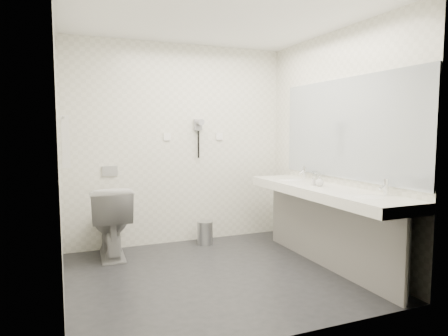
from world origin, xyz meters
name	(u,v)px	position (x,y,z in m)	size (l,w,h in m)	color
floor	(216,275)	(0.00, 0.00, 0.00)	(2.80, 2.80, 0.00)	#232427
ceiling	(215,16)	(0.00, 0.00, 2.50)	(2.80, 2.80, 0.00)	white
wall_back	(179,145)	(0.00, 1.30, 1.25)	(2.80, 2.80, 0.00)	white
wall_front	(286,158)	(0.00, -1.30, 1.25)	(2.80, 2.80, 0.00)	white
wall_left	(59,153)	(-1.40, 0.00, 1.25)	(2.60, 2.60, 0.00)	white
wall_right	(335,147)	(1.40, 0.00, 1.25)	(2.60, 2.60, 0.00)	white
vanity_counter	(324,192)	(1.12, -0.20, 0.80)	(0.55, 2.20, 0.10)	white
vanity_panel	(325,232)	(1.15, -0.20, 0.38)	(0.03, 2.15, 0.75)	gray
vanity_post_near	(406,261)	(1.18, -1.24, 0.38)	(0.06, 0.06, 0.75)	silver
vanity_post_far	(278,212)	(1.18, 0.84, 0.38)	(0.06, 0.06, 0.75)	silver
mirror	(346,129)	(1.39, -0.20, 1.45)	(0.02, 2.20, 1.05)	#B2BCC6
basin_near	(369,198)	(1.12, -0.85, 0.83)	(0.40, 0.31, 0.05)	white
basin_far	(291,181)	(1.12, 0.45, 0.83)	(0.40, 0.31, 0.05)	white
faucet_near	(386,187)	(1.32, -0.85, 0.92)	(0.04, 0.04, 0.15)	silver
faucet_far	(305,173)	(1.32, 0.45, 0.92)	(0.04, 0.04, 0.15)	silver
soap_bottle_a	(313,181)	(1.08, -0.07, 0.90)	(0.04, 0.04, 0.09)	white
soap_bottle_b	(320,181)	(1.11, -0.14, 0.90)	(0.08, 0.08, 0.11)	white
glass_left	(318,178)	(1.26, 0.10, 0.90)	(0.06, 0.06, 0.11)	silver
glass_right	(315,176)	(1.31, 0.22, 0.91)	(0.06, 0.06, 0.12)	silver
toilet	(111,221)	(-0.89, 1.02, 0.40)	(0.45, 0.80, 0.81)	white
flush_plate	(110,171)	(-0.85, 1.29, 0.95)	(0.18, 0.02, 0.12)	#B2B5BA
pedal_bin	(205,233)	(0.26, 1.05, 0.14)	(0.20, 0.20, 0.28)	#B2B5BA
bin_lid	(205,222)	(0.26, 1.05, 0.28)	(0.20, 0.20, 0.01)	#B2B5BA
towel_rail	(63,118)	(-1.35, 0.55, 1.55)	(0.02, 0.02, 0.62)	silver
towel_near	(65,141)	(-1.34, 0.41, 1.33)	(0.07, 0.24, 0.48)	white
towel_far	(65,141)	(-1.34, 0.69, 1.33)	(0.07, 0.24, 0.48)	white
dryer_cradle	(198,125)	(0.25, 1.27, 1.50)	(0.10, 0.04, 0.14)	#98989E
dryer_barrel	(200,122)	(0.25, 1.20, 1.53)	(0.08, 0.08, 0.14)	#98989E
dryer_cord	(198,144)	(0.25, 1.26, 1.25)	(0.02, 0.02, 0.35)	black
switch_plate_a	(167,137)	(-0.15, 1.29, 1.35)	(0.09, 0.02, 0.09)	white
switch_plate_b	(219,136)	(0.55, 1.29, 1.35)	(0.09, 0.02, 0.09)	white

